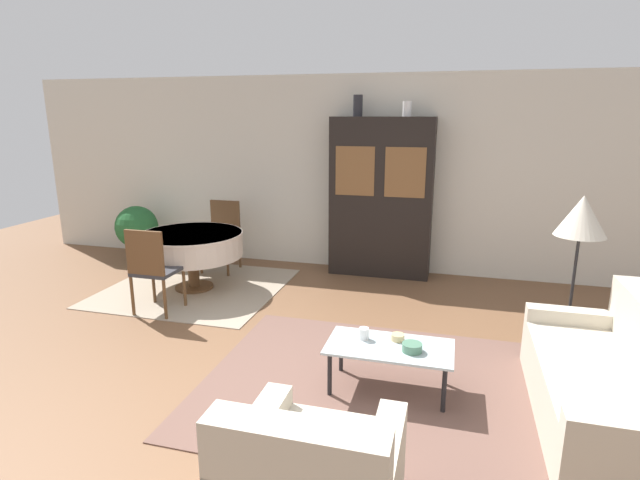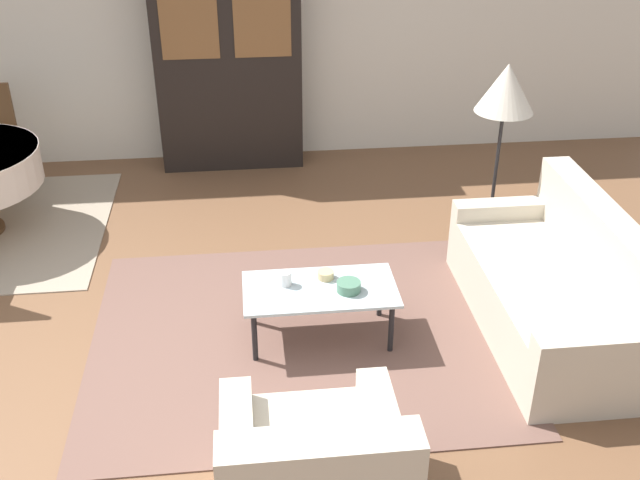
# 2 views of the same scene
# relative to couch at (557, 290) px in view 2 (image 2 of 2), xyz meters

# --- Properties ---
(ground_plane) EXTENTS (14.00, 14.00, 0.00)m
(ground_plane) POSITION_rel_couch_xyz_m (-2.63, -0.32, -0.31)
(ground_plane) COLOR brown
(wall_back) EXTENTS (10.00, 0.06, 2.70)m
(wall_back) POSITION_rel_couch_xyz_m (-2.63, 3.31, 1.04)
(wall_back) COLOR beige
(wall_back) RESTS_ON ground_plane
(area_rug) EXTENTS (2.76, 2.29, 0.01)m
(area_rug) POSITION_rel_couch_xyz_m (-1.72, 0.09, -0.30)
(area_rug) COLOR brown
(area_rug) RESTS_ON ground_plane
(couch) EXTENTS (0.86, 1.82, 0.86)m
(couch) POSITION_rel_couch_xyz_m (0.00, 0.00, 0.00)
(couch) COLOR beige
(couch) RESTS_ON ground_plane
(armchair) EXTENTS (0.87, 0.88, 0.83)m
(armchair) POSITION_rel_couch_xyz_m (-1.77, -1.45, -0.00)
(armchair) COLOR beige
(armchair) RESTS_ON ground_plane
(coffee_table) EXTENTS (1.00, 0.52, 0.38)m
(coffee_table) POSITION_rel_couch_xyz_m (-1.58, 0.06, 0.05)
(coffee_table) COLOR black
(coffee_table) RESTS_ON area_rug
(display_cabinet) EXTENTS (1.36, 0.39, 2.14)m
(display_cabinet) POSITION_rel_couch_xyz_m (-2.12, 3.07, 0.77)
(display_cabinet) COLOR black
(display_cabinet) RESTS_ON ground_plane
(floor_lamp) EXTENTS (0.44, 0.44, 1.48)m
(floor_lamp) POSITION_rel_couch_xyz_m (-0.05, 1.24, 0.95)
(floor_lamp) COLOR black
(floor_lamp) RESTS_ON ground_plane
(cup) EXTENTS (0.08, 0.08, 0.10)m
(cup) POSITION_rel_couch_xyz_m (-1.80, 0.12, 0.14)
(cup) COLOR white
(cup) RESTS_ON coffee_table
(bowl) EXTENTS (0.16, 0.16, 0.07)m
(bowl) POSITION_rel_couch_xyz_m (-1.40, 0.01, 0.12)
(bowl) COLOR #4C7A60
(bowl) RESTS_ON coffee_table
(bowl_small) EXTENTS (0.11, 0.11, 0.05)m
(bowl_small) POSITION_rel_couch_xyz_m (-1.53, 0.18, 0.11)
(bowl_small) COLOR tan
(bowl_small) RESTS_ON coffee_table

